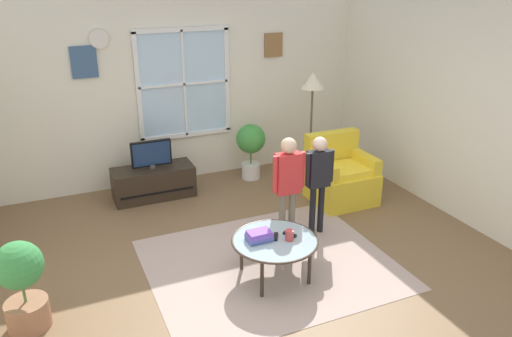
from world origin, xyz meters
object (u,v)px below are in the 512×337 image
floor_lamp (313,91)px  tv_stand (154,182)px  potted_plant_by_window (251,145)px  person_black_shirt (318,174)px  television (151,154)px  remote_near_cup (290,234)px  person_red_shirt (288,179)px  armchair (340,177)px  remote_near_books (276,237)px  coffee_table (275,242)px  book_stack (259,236)px  cup (289,235)px  potted_plant_corner (22,282)px

floor_lamp → tv_stand: bearing=171.5°
tv_stand → potted_plant_by_window: (1.46, 0.09, 0.31)m
person_black_shirt → floor_lamp: bearing=63.5°
television → remote_near_cup: 2.49m
person_red_shirt → remote_near_cup: bearing=-114.6°
armchair → remote_near_books: (-1.55, -1.26, 0.10)m
tv_stand → remote_near_books: (0.69, -2.33, 0.22)m
tv_stand → coffee_table: (0.66, -2.36, 0.19)m
person_black_shirt → book_stack: bearing=-149.8°
coffee_table → floor_lamp: (1.54, 2.04, 0.92)m
armchair → floor_lamp: bearing=93.0°
cup → tv_stand: bearing=108.0°
book_stack → floor_lamp: 2.74m
person_black_shirt → armchair: bearing=42.0°
cup → potted_plant_by_window: potted_plant_by_window is taller
remote_near_cup → person_red_shirt: bearing=65.4°
cup → potted_plant_by_window: (0.67, 2.51, 0.04)m
remote_near_books → coffee_table: bearing=-126.5°
remote_near_cup → person_black_shirt: person_black_shirt is taller
book_stack → person_black_shirt: bearing=30.2°
tv_stand → coffee_table: bearing=-74.3°
cup → remote_near_books: (-0.10, 0.09, -0.04)m
coffee_table → floor_lamp: floor_lamp is taller
remote_near_books → person_black_shirt: person_black_shirt is taller
book_stack → potted_plant_corner: bearing=176.9°
potted_plant_by_window → television: bearing=-176.4°
armchair → cup: armchair is taller
television → potted_plant_by_window: potted_plant_by_window is taller
remote_near_cup → person_black_shirt: (0.67, 0.61, 0.30)m
book_stack → cup: size_ratio=2.36×
tv_stand → coffee_table: coffee_table is taller
potted_plant_corner → potted_plant_by_window: bearing=36.9°
remote_near_cup → floor_lamp: size_ratio=0.09×
potted_plant_corner → floor_lamp: 4.31m
book_stack → person_red_shirt: (0.55, 0.48, 0.31)m
person_black_shirt → remote_near_books: bearing=-144.0°
tv_stand → cup: (0.79, -2.43, 0.26)m
floor_lamp → cup: bearing=-124.0°
coffee_table → person_black_shirt: bearing=36.7°
cup → remote_near_cup: cup is taller
book_stack → remote_near_cup: size_ratio=1.75×
cup → remote_near_books: 0.14m
potted_plant_corner → remote_near_cup: bearing=-3.5°
book_stack → person_red_shirt: 0.79m
armchair → person_red_shirt: size_ratio=0.70×
remote_near_cup → remote_near_books: bearing=173.9°
remote_near_books → floor_lamp: 2.66m
remote_near_books → floor_lamp: (1.52, 2.00, 0.88)m
cup → potted_plant_by_window: size_ratio=0.13×
remote_near_books → remote_near_cup: bearing=-6.1°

